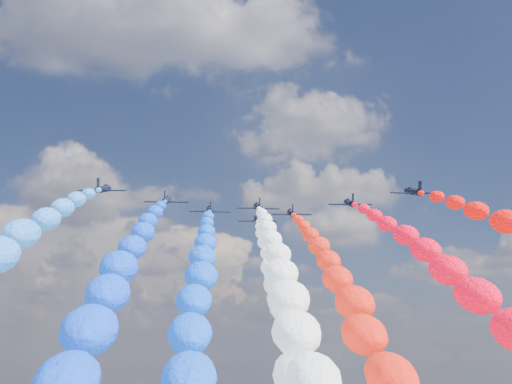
{
  "coord_description": "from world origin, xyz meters",
  "views": [
    {
      "loc": [
        -7.39,
        -140.68,
        73.1
      ],
      "look_at": [
        0.0,
        4.0,
        108.51
      ],
      "focal_mm": 47.05,
      "sensor_mm": 36.0,
      "label": 1
    }
  ],
  "objects": [
    {
      "name": "jet_3",
      "position": [
        0.75,
        10.35,
        106.51
      ],
      "size": [
        10.03,
        13.46,
        6.28
      ],
      "primitive_type": null,
      "rotation": [
        0.28,
        0.0,
        0.03
      ],
      "color": "black"
    },
    {
      "name": "trail_2",
      "position": [
        -10.42,
        -52.76,
        78.87
      ],
      "size": [
        6.19,
        130.01,
        58.46
      ],
      "primitive_type": null,
      "color": "blue"
    },
    {
      "name": "trail_3",
      "position": [
        0.75,
        -56.8,
        78.87
      ],
      "size": [
        6.19,
        130.01,
        58.46
      ],
      "primitive_type": null,
      "color": "white"
    },
    {
      "name": "jet_7",
      "position": [
        32.55,
        -6.11,
        106.51
      ],
      "size": [
        9.82,
        13.3,
        6.28
      ],
      "primitive_type": null,
      "rotation": [
        0.28,
        0.0,
        0.02
      ],
      "color": "black"
    },
    {
      "name": "trail_4",
      "position": [
        1.38,
        -41.98,
        78.87
      ],
      "size": [
        6.19,
        130.01,
        58.46
      ],
      "primitive_type": null,
      "color": "white"
    },
    {
      "name": "jet_0",
      "position": [
        -32.04,
        -5.13,
        106.51
      ],
      "size": [
        10.31,
        13.65,
        6.28
      ],
      "primitive_type": null,
      "rotation": [
        0.28,
        0.0,
        -0.06
      ],
      "color": "black"
    },
    {
      "name": "jet_6",
      "position": [
        21.2,
        5.21,
        106.51
      ],
      "size": [
        10.02,
        13.45,
        6.28
      ],
      "primitive_type": null,
      "rotation": [
        0.28,
        0.0,
        -0.03
      ],
      "color": "black"
    },
    {
      "name": "jet_5",
      "position": [
        9.15,
        16.74,
        106.51
      ],
      "size": [
        9.89,
        13.35,
        6.28
      ],
      "primitive_type": null,
      "rotation": [
        0.28,
        0.0,
        -0.02
      ],
      "color": "black"
    },
    {
      "name": "jet_1",
      "position": [
        -19.79,
        4.75,
        106.51
      ],
      "size": [
        9.72,
        13.23,
        6.28
      ],
      "primitive_type": null,
      "rotation": [
        0.28,
        0.0,
        -0.01
      ],
      "color": "black"
    },
    {
      "name": "jet_2",
      "position": [
        -10.42,
        14.39,
        106.51
      ],
      "size": [
        10.32,
        13.66,
        6.28
      ],
      "primitive_type": null,
      "rotation": [
        0.28,
        0.0,
        0.06
      ],
      "color": "black"
    },
    {
      "name": "trail_6",
      "position": [
        21.2,
        -61.93,
        78.87
      ],
      "size": [
        6.19,
        130.01,
        58.46
      ],
      "primitive_type": null,
      "color": "#FA0321"
    },
    {
      "name": "jet_4",
      "position": [
        1.38,
        25.17,
        106.51
      ],
      "size": [
        9.6,
        13.14,
        6.28
      ],
      "primitive_type": null,
      "rotation": [
        0.28,
        0.0,
        0.0
      ],
      "color": "black"
    },
    {
      "name": "trail_5",
      "position": [
        9.15,
        -50.4,
        78.87
      ],
      "size": [
        6.19,
        130.01,
        58.46
      ],
      "primitive_type": null,
      "color": "red"
    },
    {
      "name": "trail_1",
      "position": [
        -19.79,
        -62.39,
        78.87
      ],
      "size": [
        6.19,
        130.01,
        58.46
      ],
      "primitive_type": null,
      "color": "blue"
    }
  ]
}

